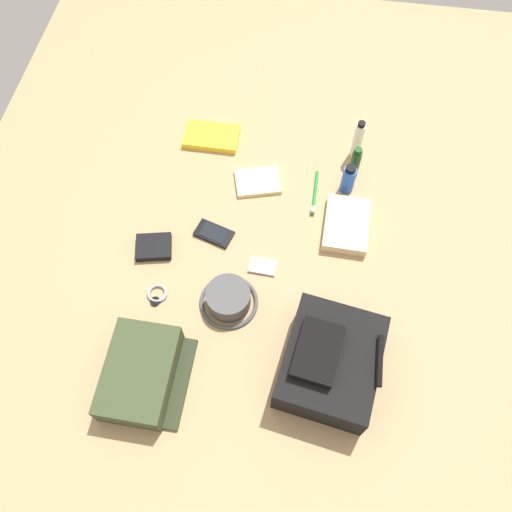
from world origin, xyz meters
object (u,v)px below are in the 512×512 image
Objects in this scene: media_player at (263,267)px; deodorant_spray at (348,179)px; toiletry_pouch at (141,374)px; toothpaste_tube at (358,140)px; cell_phone at (214,234)px; toothbrush at (315,195)px; shampoo_bottle at (355,163)px; backpack at (330,362)px; bucket_hat at (228,299)px; wallet at (154,246)px; notepad at (258,182)px; paperback_novel at (212,137)px; wristwatch at (157,294)px; folded_towel at (346,225)px.

deodorant_spray is at bearing 144.65° from media_player.
toothpaste_tube is (-0.88, 0.54, 0.03)m from toiletry_pouch.
toothbrush reaches higher than cell_phone.
shampoo_bottle is 0.48m from media_player.
backpack is 0.38m from media_player.
bucket_hat is 1.61× the size of wallet.
bucket_hat is at bearing 142.82° from toiletry_pouch.
backpack is 1.92× the size of bucket_hat.
shampoo_bottle is 1.01× the size of cell_phone.
notepad is (-0.03, -0.20, 0.00)m from toothbrush.
deodorant_spray is at bearing 178.99° from backpack.
wristwatch is (0.63, -0.05, -0.00)m from paperback_novel.
wristwatch is 0.40× the size of toothbrush.
bucket_hat is 0.22m from wristwatch.
bucket_hat is at bearing 48.49° from wallet.
wallet is (0.47, -0.61, -0.06)m from toothpaste_tube.
toiletry_pouch is 3.85× the size of wristwatch.
toiletry_pouch is 2.48× the size of wallet.
toiletry_pouch reaches higher than toothbrush.
backpack is 1.24× the size of toiletry_pouch.
bucket_hat is at bearing 15.18° from paperback_novel.
folded_towel is (0.15, 0.01, -0.04)m from deodorant_spray.
paperback_novel reaches higher than media_player.
deodorant_spray is at bearing 77.72° from notepad.
toiletry_pouch reaches higher than media_player.
bucket_hat reaches higher than toothbrush.
cell_phone is (0.39, 0.08, -0.00)m from paperback_novel.
cell_phone is at bearing -47.29° from toothpaste_tube.
wallet reaches higher than notepad.
wristwatch is at bearing -43.69° from notepad.
deodorant_spray is 0.88× the size of cell_phone.
shampoo_bottle is at bearing 110.32° from wallet.
toothbrush is at bearing 152.69° from bucket_hat.
toiletry_pouch is 0.88m from paperback_novel.
toothpaste_tube is at bearing 116.02° from wallet.
shampoo_bottle reaches higher than cell_phone.
deodorant_spray is (0.06, -0.02, -0.01)m from shampoo_bottle.
folded_towel is at bearing 137.48° from toiletry_pouch.
toothbrush is 0.89× the size of folded_towel.
toiletry_pouch is 0.26m from wristwatch.
bucket_hat is 2.04× the size of media_player.
backpack is at bearing 9.43° from notepad.
media_player and wristwatch have the same top height.
shampoo_bottle is at bearing 125.49° from cell_phone.
media_player is 0.33m from wristwatch.
toiletry_pouch is 0.48m from media_player.
bucket_hat is (-0.16, -0.31, -0.04)m from backpack.
deodorant_spray is at bearing -15.21° from shampoo_bottle.
cell_phone is at bearing -54.51° from shampoo_bottle.
bucket_hat reaches higher than wristwatch.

